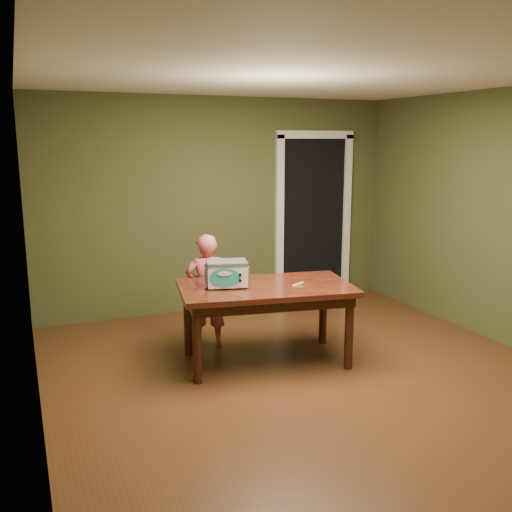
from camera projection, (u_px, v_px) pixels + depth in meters
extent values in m
plane|color=#4E2B16|center=(316.00, 381.00, 5.01)|extent=(5.00, 5.00, 0.00)
cube|color=#424826|center=(220.00, 205.00, 7.01)|extent=(4.50, 0.02, 2.60)
cube|color=#424826|center=(30.00, 257.00, 3.89)|extent=(0.02, 5.00, 2.60)
cube|color=white|center=(322.00, 73.00, 4.49)|extent=(4.50, 5.00, 0.02)
cube|color=black|center=(302.00, 217.00, 7.82)|extent=(0.90, 0.60, 2.10)
cube|color=black|center=(313.00, 220.00, 7.54)|extent=(0.90, 0.02, 2.10)
cube|color=white|center=(279.00, 222.00, 7.33)|extent=(0.10, 0.06, 2.20)
cube|color=white|center=(346.00, 218.00, 7.71)|extent=(0.10, 0.06, 2.20)
cube|color=white|center=(315.00, 135.00, 7.30)|extent=(1.10, 0.06, 0.10)
cube|color=#34100B|center=(266.00, 288.00, 5.33)|extent=(1.73, 1.16, 0.05)
cube|color=black|center=(266.00, 296.00, 5.34)|extent=(1.59, 1.02, 0.10)
cylinder|color=black|center=(197.00, 345.00, 4.91)|extent=(0.08, 0.08, 0.70)
cylinder|color=black|center=(188.00, 320.00, 5.58)|extent=(0.08, 0.08, 0.70)
cylinder|color=black|center=(349.00, 332.00, 5.23)|extent=(0.08, 0.08, 0.70)
cylinder|color=black|center=(323.00, 311.00, 5.89)|extent=(0.08, 0.08, 0.70)
cylinder|color=#4C4F54|center=(211.00, 289.00, 5.15)|extent=(0.02, 0.02, 0.02)
cylinder|color=#4C4F54|center=(210.00, 284.00, 5.35)|extent=(0.02, 0.02, 0.02)
cylinder|color=#4C4F54|center=(244.00, 288.00, 5.20)|extent=(0.02, 0.02, 0.02)
cylinder|color=#4C4F54|center=(242.00, 283.00, 5.39)|extent=(0.02, 0.02, 0.02)
cube|color=silver|center=(227.00, 274.00, 5.25)|extent=(0.41, 0.34, 0.21)
cube|color=#4C4F54|center=(227.00, 263.00, 5.23)|extent=(0.42, 0.35, 0.03)
cube|color=#4C4F54|center=(206.00, 275.00, 5.22)|extent=(0.07, 0.23, 0.16)
cube|color=#4C4F54|center=(247.00, 274.00, 5.28)|extent=(0.07, 0.23, 0.16)
ellipsoid|color=teal|center=(225.00, 278.00, 5.12)|extent=(0.27, 0.08, 0.17)
cylinder|color=black|center=(240.00, 275.00, 5.13)|extent=(0.03, 0.02, 0.02)
cylinder|color=black|center=(240.00, 280.00, 5.14)|extent=(0.02, 0.02, 0.02)
cylinder|color=silver|center=(298.00, 288.00, 5.20)|extent=(0.10, 0.10, 0.02)
cylinder|color=#442716|center=(298.00, 287.00, 5.20)|extent=(0.09, 0.09, 0.01)
cube|color=#F1CE68|center=(298.00, 284.00, 5.35)|extent=(0.17, 0.11, 0.01)
imported|color=#DE5B6A|center=(207.00, 290.00, 5.78)|extent=(0.49, 0.40, 1.17)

